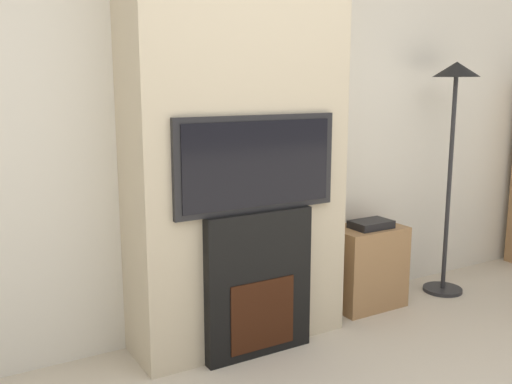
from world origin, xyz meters
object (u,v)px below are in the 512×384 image
at_px(floor_lamp, 454,116).
at_px(fireplace, 256,283).
at_px(television, 256,164).
at_px(media_stand, 366,265).

bearing_deg(floor_lamp, fireplace, -175.66).
xyz_separation_m(fireplace, television, (0.00, -0.00, 0.66)).
relative_size(television, floor_lamp, 0.59).
relative_size(fireplace, floor_lamp, 0.50).
height_order(fireplace, floor_lamp, floor_lamp).
height_order(television, media_stand, television).
distance_m(television, media_stand, 1.27).
xyz_separation_m(floor_lamp, media_stand, (-0.66, 0.08, -0.98)).
relative_size(fireplace, television, 0.85).
bearing_deg(fireplace, floor_lamp, 4.34).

